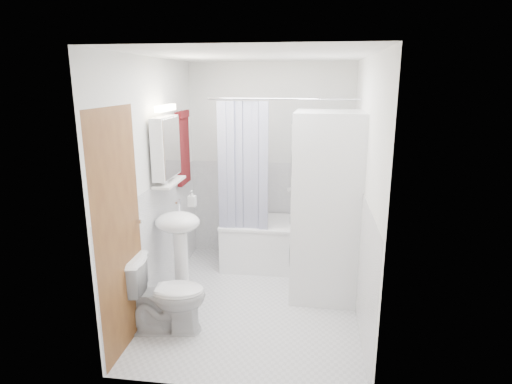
# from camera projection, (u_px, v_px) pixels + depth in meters

# --- Properties ---
(floor) EXTENTS (2.60, 2.60, 0.00)m
(floor) POSITION_uv_depth(u_px,v_px,m) (256.00, 301.00, 4.36)
(floor) COLOR silver
(floor) RESTS_ON ground
(room_walls) EXTENTS (2.60, 2.60, 2.60)m
(room_walls) POSITION_uv_depth(u_px,v_px,m) (256.00, 158.00, 3.99)
(room_walls) COLOR white
(room_walls) RESTS_ON ground
(wainscot) EXTENTS (1.98, 2.58, 2.58)m
(wainscot) POSITION_uv_depth(u_px,v_px,m) (260.00, 236.00, 4.49)
(wainscot) COLOR white
(wainscot) RESTS_ON ground
(door) EXTENTS (0.05, 2.00, 2.00)m
(door) POSITION_uv_depth(u_px,v_px,m) (139.00, 221.00, 3.71)
(door) COLOR brown
(door) RESTS_ON ground
(bathtub) EXTENTS (1.45, 0.69, 0.56)m
(bathtub) POSITION_uv_depth(u_px,v_px,m) (283.00, 242.00, 5.14)
(bathtub) COLOR white
(bathtub) RESTS_ON ground
(tub_spout) EXTENTS (0.04, 0.12, 0.04)m
(tub_spout) POSITION_uv_depth(u_px,v_px,m) (302.00, 190.00, 5.29)
(tub_spout) COLOR silver
(tub_spout) RESTS_ON room_walls
(curtain_rod) EXTENTS (1.63, 0.02, 0.02)m
(curtain_rod) POSITION_uv_depth(u_px,v_px,m) (284.00, 99.00, 4.44)
(curtain_rod) COLOR silver
(curtain_rod) RESTS_ON room_walls
(shower_curtain) EXTENTS (0.55, 0.02, 1.45)m
(shower_curtain) POSITION_uv_depth(u_px,v_px,m) (242.00, 168.00, 4.69)
(shower_curtain) COLOR #15194B
(shower_curtain) RESTS_ON curtain_rod
(sink) EXTENTS (0.44, 0.37, 1.04)m
(sink) POSITION_uv_depth(u_px,v_px,m) (179.00, 236.00, 4.19)
(sink) COLOR white
(sink) RESTS_ON ground
(medicine_cabinet) EXTENTS (0.13, 0.50, 0.71)m
(medicine_cabinet) POSITION_uv_depth(u_px,v_px,m) (166.00, 146.00, 4.18)
(medicine_cabinet) COLOR white
(medicine_cabinet) RESTS_ON room_walls
(shelf) EXTENTS (0.18, 0.54, 0.02)m
(shelf) POSITION_uv_depth(u_px,v_px,m) (169.00, 182.00, 4.27)
(shelf) COLOR silver
(shelf) RESTS_ON room_walls
(shower_caddy) EXTENTS (0.22, 0.06, 0.02)m
(shower_caddy) POSITION_uv_depth(u_px,v_px,m) (307.00, 168.00, 5.20)
(shower_caddy) COLOR silver
(shower_caddy) RESTS_ON room_walls
(towel) EXTENTS (0.07, 0.35, 0.84)m
(towel) POSITION_uv_depth(u_px,v_px,m) (183.00, 146.00, 4.84)
(towel) COLOR #551514
(towel) RESTS_ON room_walls
(washer_dryer) EXTENTS (0.70, 0.69, 1.90)m
(washer_dryer) POSITION_uv_depth(u_px,v_px,m) (326.00, 207.00, 4.31)
(washer_dryer) COLOR white
(washer_dryer) RESTS_ON ground
(toilet) EXTENTS (0.75, 0.48, 0.69)m
(toilet) POSITION_uv_depth(u_px,v_px,m) (166.00, 295.00, 3.79)
(toilet) COLOR white
(toilet) RESTS_ON ground
(soap_pump) EXTENTS (0.08, 0.17, 0.08)m
(soap_pump) POSITION_uv_depth(u_px,v_px,m) (192.00, 203.00, 4.46)
(soap_pump) COLOR gray
(soap_pump) RESTS_ON sink
(shelf_bottle) EXTENTS (0.07, 0.18, 0.07)m
(shelf_bottle) POSITION_uv_depth(u_px,v_px,m) (164.00, 181.00, 4.12)
(shelf_bottle) COLOR gray
(shelf_bottle) RESTS_ON shelf
(shelf_cup) EXTENTS (0.10, 0.09, 0.10)m
(shelf_cup) POSITION_uv_depth(u_px,v_px,m) (173.00, 174.00, 4.37)
(shelf_cup) COLOR gray
(shelf_cup) RESTS_ON shelf
(shampoo_a) EXTENTS (0.13, 0.17, 0.13)m
(shampoo_a) POSITION_uv_depth(u_px,v_px,m) (298.00, 162.00, 5.20)
(shampoo_a) COLOR gray
(shampoo_a) RESTS_ON shower_caddy
(shampoo_b) EXTENTS (0.08, 0.21, 0.08)m
(shampoo_b) POSITION_uv_depth(u_px,v_px,m) (308.00, 164.00, 5.19)
(shampoo_b) COLOR #244390
(shampoo_b) RESTS_ON shower_caddy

